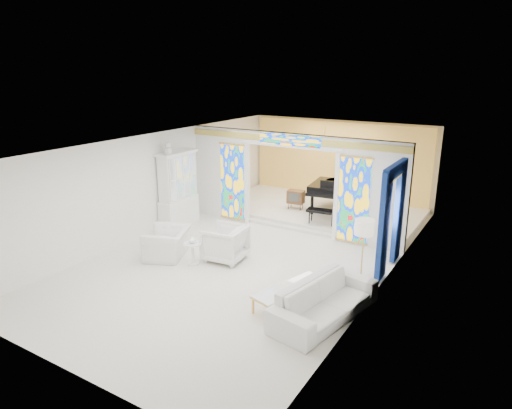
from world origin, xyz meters
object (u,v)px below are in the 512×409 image
Objects in this scene: coffee_table at (290,288)px; armchair_left at (167,243)px; armchair_right at (225,243)px; grand_piano at (340,188)px; china_cabinet at (178,190)px; tv_console at (296,197)px; sofa at (325,301)px.

armchair_left is at bearing 171.75° from coffee_table.
grand_piano is at bearing 161.65° from armchair_right.
armchair_right is at bearing -27.80° from china_cabinet.
grand_piano is (3.94, 3.65, -0.22)m from china_cabinet.
armchair_right reaches higher than tv_console.
armchair_right is at bearing -94.41° from tv_console.
tv_console is at bearing 176.47° from armchair_right.
armchair_left is at bearing -121.32° from grand_piano.
china_cabinet reaches higher than armchair_right.
tv_console is (1.22, 5.12, 0.21)m from armchair_left.
coffee_table is (-0.84, 0.12, -0.01)m from sofa.
china_cabinet is 2.68× the size of armchair_right.
china_cabinet is 3.26m from armchair_right.
coffee_table is at bearing -26.77° from china_cabinet.
armchair_left is at bearing -110.25° from tv_console.
coffee_table is 0.63× the size of grand_piano.
grand_piano is 1.51m from tv_console.
armchair_left reaches higher than coffee_table.
armchair_right is 1.58× the size of tv_console.
china_cabinet is 0.90× the size of grand_piano.
armchair_right is 0.54× the size of coffee_table.
coffee_table is at bearing 57.88° from armchair_left.
armchair_left is 1.86× the size of tv_console.
grand_piano reaches higher than armchair_left.
armchair_right is 4.49m from tv_console.
armchair_right is 2.79m from coffee_table.
china_cabinet reaches higher than armchair_left.
grand_piano reaches higher than armchair_right.
grand_piano is at bearing 19.51° from tv_console.
armchair_right is at bearing -109.98° from grand_piano.
armchair_left is 3.97m from coffee_table.
armchair_right is 0.39× the size of sofa.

